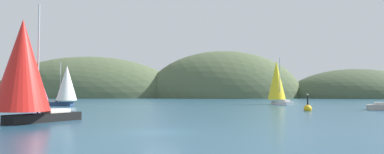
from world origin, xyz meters
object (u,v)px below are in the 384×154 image
at_px(sailboat_yellow_sail, 277,82).
at_px(sailboat_white_mainsail, 66,85).
at_px(sailboat_pink_spinnaker, 32,80).
at_px(channel_buoy, 308,108).
at_px(sailboat_red_spinnaker, 24,68).

height_order(sailboat_yellow_sail, sailboat_white_mainsail, sailboat_yellow_sail).
bearing_deg(sailboat_pink_spinnaker, channel_buoy, -20.29).
distance_m(sailboat_red_spinnaker, channel_buoy, 36.60).
bearing_deg(sailboat_white_mainsail, sailboat_pink_spinnaker, 156.78).
bearing_deg(channel_buoy, sailboat_white_mainsail, 160.33).
relative_size(sailboat_white_mainsail, channel_buoy, 3.11).
bearing_deg(sailboat_red_spinnaker, channel_buoy, 38.30).
relative_size(sailboat_red_spinnaker, channel_buoy, 3.94).
bearing_deg(sailboat_white_mainsail, sailboat_yellow_sail, 14.24).
bearing_deg(sailboat_white_mainsail, sailboat_red_spinnaker, -71.66).
bearing_deg(sailboat_red_spinnaker, sailboat_yellow_sail, 59.33).
bearing_deg(sailboat_red_spinnaker, sailboat_white_mainsail, 108.34).
bearing_deg(channel_buoy, sailboat_red_spinnaker, -141.70).
distance_m(sailboat_yellow_sail, sailboat_white_mainsail, 41.69).
distance_m(sailboat_pink_spinnaker, channel_buoy, 52.78).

